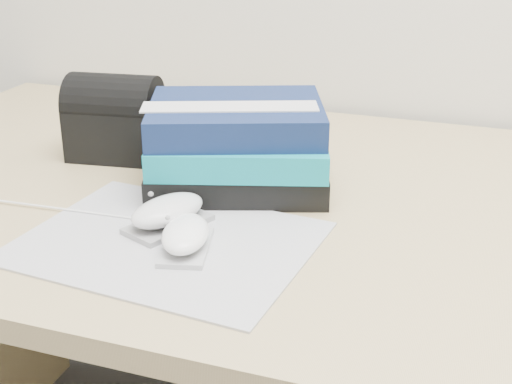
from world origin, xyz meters
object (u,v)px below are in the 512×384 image
(book_stack, at_px, (238,145))
(pouch, at_px, (115,117))
(desk, at_px, (344,320))
(mouse_front, at_px, (186,236))
(mouse_rear, at_px, (168,213))

(book_stack, distance_m, pouch, 0.23)
(book_stack, height_order, pouch, pouch)
(desk, bearing_deg, book_stack, -159.18)
(book_stack, bearing_deg, pouch, 167.69)
(mouse_front, bearing_deg, book_stack, 93.92)
(desk, height_order, mouse_front, mouse_front)
(mouse_front, bearing_deg, pouch, 132.14)
(desk, height_order, book_stack, book_stack)
(mouse_front, relative_size, book_stack, 0.36)
(mouse_rear, bearing_deg, mouse_front, -46.32)
(mouse_rear, relative_size, book_stack, 0.41)
(mouse_rear, distance_m, mouse_front, 0.07)
(desk, relative_size, mouse_rear, 13.16)
(mouse_rear, bearing_deg, book_stack, 79.23)
(mouse_rear, bearing_deg, desk, 50.35)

